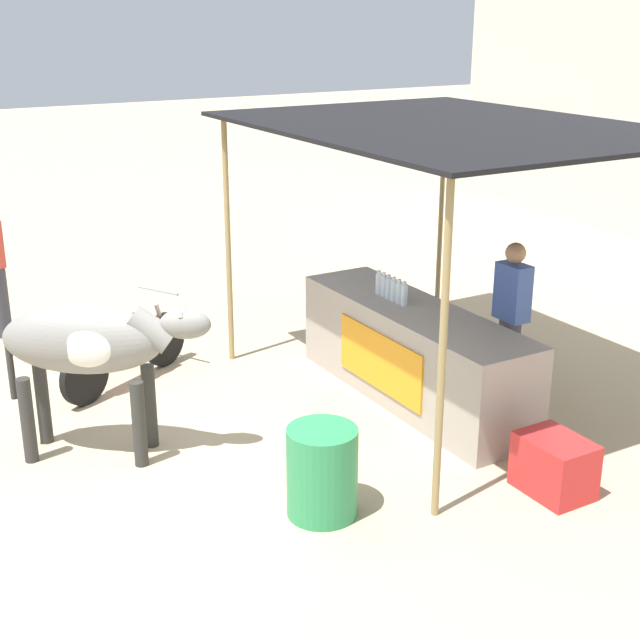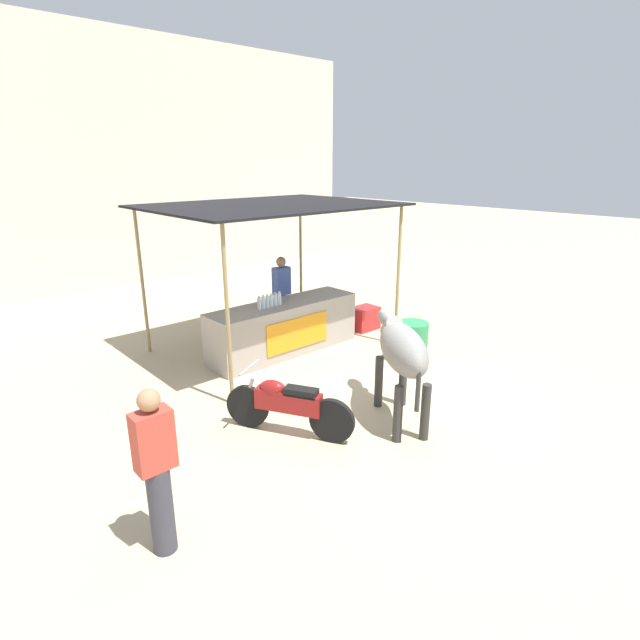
{
  "view_description": "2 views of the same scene",
  "coord_description": "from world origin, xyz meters",
  "px_view_note": "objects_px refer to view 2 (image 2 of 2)",
  "views": [
    {
      "loc": [
        6.7,
        -2.77,
        3.76
      ],
      "look_at": [
        0.3,
        0.94,
        1.15
      ],
      "focal_mm": 50.0,
      "sensor_mm": 36.0,
      "label": 1
    },
    {
      "loc": [
        -5.44,
        -4.81,
        3.49
      ],
      "look_at": [
        0.06,
        1.25,
        0.85
      ],
      "focal_mm": 28.0,
      "sensor_mm": 36.0,
      "label": 2
    }
  ],
  "objects_px": {
    "cow": "(402,350)",
    "motorcycle_parked": "(287,404)",
    "stall_counter": "(284,328)",
    "vendor_behind_counter": "(282,296)",
    "cooler_box": "(364,318)",
    "passerby_on_street": "(157,471)",
    "water_barrel": "(412,342)"
  },
  "relations": [
    {
      "from": "cow",
      "to": "motorcycle_parked",
      "type": "height_order",
      "value": "cow"
    },
    {
      "from": "stall_counter",
      "to": "vendor_behind_counter",
      "type": "bearing_deg",
      "value": 53.9
    },
    {
      "from": "cooler_box",
      "to": "passerby_on_street",
      "type": "xyz_separation_m",
      "value": [
        -6.06,
        -3.12,
        0.61
      ]
    },
    {
      "from": "stall_counter",
      "to": "passerby_on_street",
      "type": "height_order",
      "value": "passerby_on_street"
    },
    {
      "from": "stall_counter",
      "to": "water_barrel",
      "type": "bearing_deg",
      "value": -52.89
    },
    {
      "from": "cooler_box",
      "to": "motorcycle_parked",
      "type": "bearing_deg",
      "value": -149.98
    },
    {
      "from": "cooler_box",
      "to": "cow",
      "type": "distance_m",
      "value": 4.0
    },
    {
      "from": "stall_counter",
      "to": "cooler_box",
      "type": "xyz_separation_m",
      "value": [
        2.1,
        -0.1,
        -0.24
      ]
    },
    {
      "from": "stall_counter",
      "to": "vendor_behind_counter",
      "type": "height_order",
      "value": "vendor_behind_counter"
    },
    {
      "from": "vendor_behind_counter",
      "to": "cow",
      "type": "relative_size",
      "value": 0.97
    },
    {
      "from": "vendor_behind_counter",
      "to": "motorcycle_parked",
      "type": "height_order",
      "value": "vendor_behind_counter"
    },
    {
      "from": "stall_counter",
      "to": "vendor_behind_counter",
      "type": "relative_size",
      "value": 1.82
    },
    {
      "from": "water_barrel",
      "to": "cow",
      "type": "height_order",
      "value": "cow"
    },
    {
      "from": "cow",
      "to": "cooler_box",
      "type": "bearing_deg",
      "value": 50.12
    },
    {
      "from": "cow",
      "to": "passerby_on_street",
      "type": "distance_m",
      "value": 3.56
    },
    {
      "from": "stall_counter",
      "to": "cooler_box",
      "type": "bearing_deg",
      "value": -2.65
    },
    {
      "from": "cooler_box",
      "to": "water_barrel",
      "type": "xyz_separation_m",
      "value": [
        -0.67,
        -1.8,
        0.12
      ]
    },
    {
      "from": "stall_counter",
      "to": "motorcycle_parked",
      "type": "xyz_separation_m",
      "value": [
        -1.82,
        -2.36,
        -0.05
      ]
    },
    {
      "from": "water_barrel",
      "to": "motorcycle_parked",
      "type": "bearing_deg",
      "value": -171.83
    },
    {
      "from": "water_barrel",
      "to": "passerby_on_street",
      "type": "relative_size",
      "value": 0.44
    },
    {
      "from": "water_barrel",
      "to": "vendor_behind_counter",
      "type": "bearing_deg",
      "value": 108.46
    },
    {
      "from": "vendor_behind_counter",
      "to": "motorcycle_parked",
      "type": "relative_size",
      "value": 1.02
    },
    {
      "from": "water_barrel",
      "to": "cow",
      "type": "relative_size",
      "value": 0.43
    },
    {
      "from": "stall_counter",
      "to": "motorcycle_parked",
      "type": "height_order",
      "value": "stall_counter"
    },
    {
      "from": "vendor_behind_counter",
      "to": "motorcycle_parked",
      "type": "distance_m",
      "value": 3.93
    },
    {
      "from": "water_barrel",
      "to": "cow",
      "type": "xyz_separation_m",
      "value": [
        -1.85,
        -1.21,
        0.67
      ]
    },
    {
      "from": "stall_counter",
      "to": "passerby_on_street",
      "type": "distance_m",
      "value": 5.12
    },
    {
      "from": "motorcycle_parked",
      "to": "passerby_on_street",
      "type": "xyz_separation_m",
      "value": [
        -2.15,
        -0.86,
        0.42
      ]
    },
    {
      "from": "passerby_on_street",
      "to": "water_barrel",
      "type": "bearing_deg",
      "value": 13.78
    },
    {
      "from": "water_barrel",
      "to": "cow",
      "type": "bearing_deg",
      "value": -146.69
    },
    {
      "from": "vendor_behind_counter",
      "to": "cow",
      "type": "bearing_deg",
      "value": -104.02
    },
    {
      "from": "vendor_behind_counter",
      "to": "water_barrel",
      "type": "height_order",
      "value": "vendor_behind_counter"
    }
  ]
}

